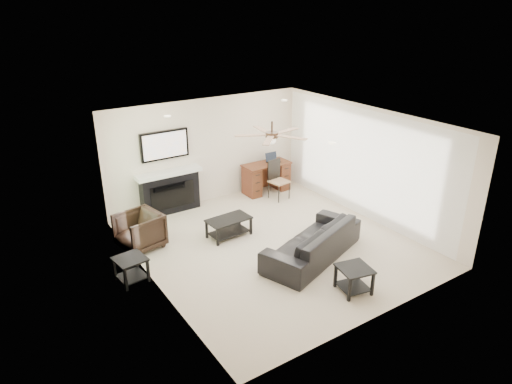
% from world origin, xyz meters
% --- Properties ---
extents(room_shell, '(5.50, 5.54, 2.52)m').
position_xyz_m(room_shell, '(0.19, 0.08, 1.68)').
color(room_shell, beige).
rests_on(room_shell, ground).
extents(sofa, '(2.47, 1.62, 0.67)m').
position_xyz_m(sofa, '(0.34, -0.80, 0.34)').
color(sofa, black).
rests_on(sofa, ground).
extents(armchair, '(0.94, 0.92, 0.73)m').
position_xyz_m(armchair, '(-2.26, 1.35, 0.36)').
color(armchair, black).
rests_on(armchair, ground).
extents(coffee_table, '(0.93, 0.55, 0.40)m').
position_xyz_m(coffee_table, '(-0.56, 0.80, 0.20)').
color(coffee_table, black).
rests_on(coffee_table, ground).
extents(end_table_near, '(0.62, 0.62, 0.45)m').
position_xyz_m(end_table_near, '(0.19, -2.05, 0.23)').
color(end_table_near, black).
rests_on(end_table_near, ground).
extents(end_table_left, '(0.56, 0.56, 0.45)m').
position_xyz_m(end_table_left, '(-2.81, 0.30, 0.23)').
color(end_table_left, black).
rests_on(end_table_left, ground).
extents(fireplace_unit, '(1.52, 0.34, 1.91)m').
position_xyz_m(fireplace_unit, '(-1.06, 2.58, 0.95)').
color(fireplace_unit, black).
rests_on(fireplace_unit, ground).
extents(desk, '(1.22, 0.56, 0.76)m').
position_xyz_m(desk, '(1.47, 2.38, 0.38)').
color(desk, '#412510').
rests_on(desk, ground).
extents(desk_chair, '(0.48, 0.49, 0.97)m').
position_xyz_m(desk_chair, '(1.47, 1.83, 0.48)').
color(desk_chair, black).
rests_on(desk_chair, ground).
extents(laptop, '(0.33, 0.24, 0.23)m').
position_xyz_m(laptop, '(1.67, 2.36, 0.88)').
color(laptop, black).
rests_on(laptop, desk).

